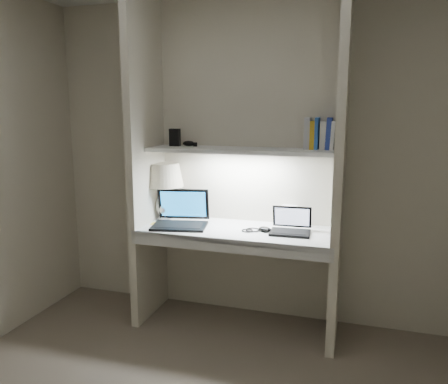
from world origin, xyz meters
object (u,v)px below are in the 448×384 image
at_px(table_lamp, 164,182).
at_px(speaker, 289,215).
at_px(laptop_main, 181,217).
at_px(laptop_netbook, 291,227).
at_px(book_row, 320,134).

distance_m(table_lamp, speaker, 1.03).
bearing_deg(table_lamp, laptop_main, -36.19).
distance_m(laptop_netbook, book_row, 0.70).
relative_size(laptop_main, laptop_netbook, 1.57).
xyz_separation_m(laptop_main, speaker, (0.80, 0.24, 0.02)).
height_order(laptop_main, book_row, book_row).
xyz_separation_m(laptop_main, laptop_netbook, (0.84, 0.04, -0.02)).
height_order(table_lamp, speaker, table_lamp).
bearing_deg(table_lamp, book_row, 3.12).
distance_m(laptop_main, speaker, 0.84).
distance_m(laptop_netbook, speaker, 0.21).
bearing_deg(speaker, book_row, 6.36).
height_order(table_lamp, book_row, book_row).
bearing_deg(laptop_netbook, book_row, 43.83).
bearing_deg(laptop_netbook, table_lamp, 171.25).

